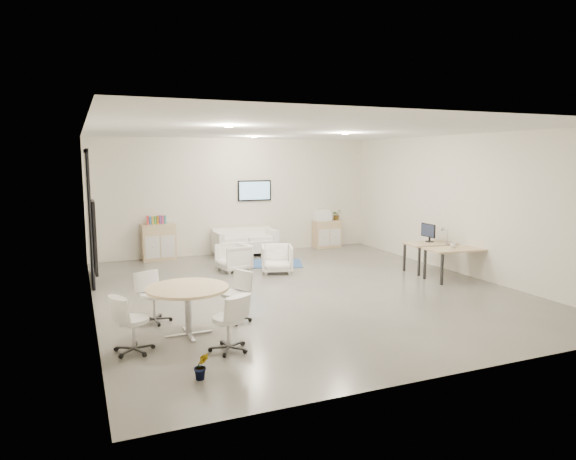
# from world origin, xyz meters

# --- Properties ---
(room_shell) EXTENTS (9.60, 10.60, 4.80)m
(room_shell) POSITION_xyz_m (0.00, 0.00, 1.60)
(room_shell) COLOR #56534E
(room_shell) RESTS_ON ground
(glass_door) EXTENTS (0.09, 1.90, 2.85)m
(glass_door) POSITION_xyz_m (-3.95, 2.51, 1.50)
(glass_door) COLOR black
(glass_door) RESTS_ON room_shell
(artwork) EXTENTS (0.05, 0.54, 1.04)m
(artwork) POSITION_xyz_m (-3.97, -1.60, 1.55)
(artwork) COLOR black
(artwork) RESTS_ON room_shell
(wall_tv) EXTENTS (0.98, 0.06, 0.58)m
(wall_tv) POSITION_xyz_m (0.50, 4.46, 1.75)
(wall_tv) COLOR black
(wall_tv) RESTS_ON room_shell
(ceiling_spots) EXTENTS (3.14, 4.14, 0.03)m
(ceiling_spots) POSITION_xyz_m (-0.20, 0.83, 3.18)
(ceiling_spots) COLOR #FFEAC6
(ceiling_spots) RESTS_ON room_shell
(sideboard_left) EXTENTS (0.85, 0.44, 0.95)m
(sideboard_left) POSITION_xyz_m (-2.23, 4.25, 0.48)
(sideboard_left) COLOR tan
(sideboard_left) RESTS_ON room_shell
(sideboard_right) EXTENTS (0.82, 0.40, 0.82)m
(sideboard_right) POSITION_xyz_m (2.71, 4.28, 0.41)
(sideboard_right) COLOR tan
(sideboard_right) RESTS_ON room_shell
(books) EXTENTS (0.49, 0.14, 0.22)m
(books) POSITION_xyz_m (-2.27, 4.26, 1.06)
(books) COLOR red
(books) RESTS_ON sideboard_left
(printer) EXTENTS (0.53, 0.46, 0.34)m
(printer) POSITION_xyz_m (2.55, 4.28, 0.98)
(printer) COLOR white
(printer) RESTS_ON sideboard_right
(loveseat) EXTENTS (1.70, 0.87, 0.63)m
(loveseat) POSITION_xyz_m (0.06, 4.07, 0.34)
(loveseat) COLOR white
(loveseat) RESTS_ON room_shell
(blue_rug) EXTENTS (1.95, 1.61, 0.01)m
(blue_rug) POSITION_xyz_m (0.26, 2.69, 0.01)
(blue_rug) COLOR #2A4D80
(blue_rug) RESTS_ON room_shell
(armchair_left) EXTENTS (0.76, 0.80, 0.71)m
(armchair_left) POSITION_xyz_m (-0.80, 2.25, 0.35)
(armchair_left) COLOR white
(armchair_left) RESTS_ON room_shell
(armchair_right) EXTENTS (0.86, 0.83, 0.72)m
(armchair_right) POSITION_xyz_m (0.09, 1.67, 0.36)
(armchair_right) COLOR white
(armchair_right) RESTS_ON room_shell
(desk_rear) EXTENTS (1.36, 0.77, 0.68)m
(desk_rear) POSITION_xyz_m (3.55, 0.39, 0.61)
(desk_rear) COLOR tan
(desk_rear) RESTS_ON room_shell
(desk_front) EXTENTS (1.40, 0.81, 0.70)m
(desk_front) POSITION_xyz_m (3.49, -0.49, 0.63)
(desk_front) COLOR tan
(desk_front) RESTS_ON room_shell
(monitor) EXTENTS (0.20, 0.50, 0.44)m
(monitor) POSITION_xyz_m (3.51, 0.54, 0.92)
(monitor) COLOR black
(monitor) RESTS_ON desk_rear
(round_table) EXTENTS (1.23, 1.23, 0.75)m
(round_table) POSITION_xyz_m (-2.72, -1.82, 0.67)
(round_table) COLOR tan
(round_table) RESTS_ON room_shell
(meeting_chairs) EXTENTS (2.45, 2.45, 0.82)m
(meeting_chairs) POSITION_xyz_m (-2.72, -1.82, 0.41)
(meeting_chairs) COLOR white
(meeting_chairs) RESTS_ON room_shell
(plant_cabinet) EXTENTS (0.37, 0.39, 0.25)m
(plant_cabinet) POSITION_xyz_m (3.02, 4.27, 0.94)
(plant_cabinet) COLOR #3F7F3F
(plant_cabinet) RESTS_ON sideboard_right
(plant_floor) EXTENTS (0.21, 0.35, 0.15)m
(plant_floor) POSITION_xyz_m (-2.90, -3.44, 0.08)
(plant_floor) COLOR #3F7F3F
(plant_floor) RESTS_ON room_shell
(cup) EXTENTS (0.16, 0.15, 0.14)m
(cup) POSITION_xyz_m (3.45, -0.42, 0.77)
(cup) COLOR white
(cup) RESTS_ON desk_front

